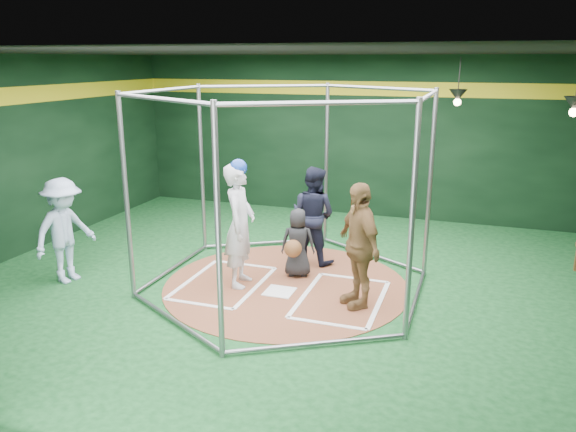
% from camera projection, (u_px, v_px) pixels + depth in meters
% --- Properties ---
extents(room_shell, '(10.10, 9.10, 3.53)m').
position_uv_depth(room_shell, '(286.00, 175.00, 8.30)').
color(room_shell, '#0D3C18').
rests_on(room_shell, ground).
extents(clay_disc, '(3.80, 3.80, 0.01)m').
position_uv_depth(clay_disc, '(286.00, 285.00, 8.76)').
color(clay_disc, brown).
rests_on(clay_disc, ground).
extents(home_plate, '(0.43, 0.43, 0.01)m').
position_uv_depth(home_plate, '(279.00, 292.00, 8.48)').
color(home_plate, white).
rests_on(home_plate, clay_disc).
extents(batter_box_left, '(1.17, 1.77, 0.01)m').
position_uv_depth(batter_box_left, '(224.00, 283.00, 8.83)').
color(batter_box_left, white).
rests_on(batter_box_left, clay_disc).
extents(batter_box_right, '(1.17, 1.77, 0.01)m').
position_uv_depth(batter_box_right, '(341.00, 299.00, 8.23)').
color(batter_box_right, white).
rests_on(batter_box_right, clay_disc).
extents(batting_cage, '(4.05, 4.67, 3.00)m').
position_uv_depth(batting_cage, '(286.00, 192.00, 8.36)').
color(batting_cage, gray).
rests_on(batting_cage, ground).
extents(pendant_lamp_near, '(0.34, 0.34, 0.90)m').
position_uv_depth(pendant_lamp_near, '(458.00, 96.00, 10.61)').
color(pendant_lamp_near, black).
rests_on(pendant_lamp_near, room_shell).
extents(pendant_lamp_far, '(0.34, 0.34, 0.90)m').
position_uv_depth(pendant_lamp_far, '(575.00, 104.00, 8.59)').
color(pendant_lamp_far, black).
rests_on(pendant_lamp_far, room_shell).
extents(batter_figure, '(0.55, 0.75, 1.98)m').
position_uv_depth(batter_figure, '(240.00, 224.00, 8.53)').
color(batter_figure, silver).
rests_on(batter_figure, clay_disc).
extents(visitor_leopard, '(1.00, 1.09, 1.79)m').
position_uv_depth(visitor_leopard, '(359.00, 245.00, 7.82)').
color(visitor_leopard, '#A27945').
rests_on(visitor_leopard, clay_disc).
extents(catcher_figure, '(0.62, 0.63, 1.12)m').
position_uv_depth(catcher_figure, '(297.00, 243.00, 8.98)').
color(catcher_figure, black).
rests_on(catcher_figure, clay_disc).
extents(umpire, '(0.95, 0.83, 1.67)m').
position_uv_depth(umpire, '(313.00, 215.00, 9.56)').
color(umpire, black).
rests_on(umpire, clay_disc).
extents(bystander_blue, '(0.82, 1.18, 1.66)m').
position_uv_depth(bystander_blue, '(64.00, 231.00, 8.73)').
color(bystander_blue, '#A8BDDE').
rests_on(bystander_blue, ground).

